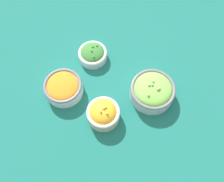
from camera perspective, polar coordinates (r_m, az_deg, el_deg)
ground_plane at (r=0.93m, az=-0.00°, el=-0.77°), size 3.00×3.00×0.00m
bowl_broccoli at (r=0.99m, az=-4.44°, el=8.45°), size 0.11×0.11×0.06m
bowl_squash at (r=0.86m, az=-2.00°, el=-5.13°), size 0.11×0.11×0.08m
bowl_lettuce at (r=0.91m, az=9.22°, el=0.06°), size 0.16×0.16×0.08m
bowl_carrots at (r=0.93m, az=-11.06°, el=0.83°), size 0.14×0.14×0.06m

